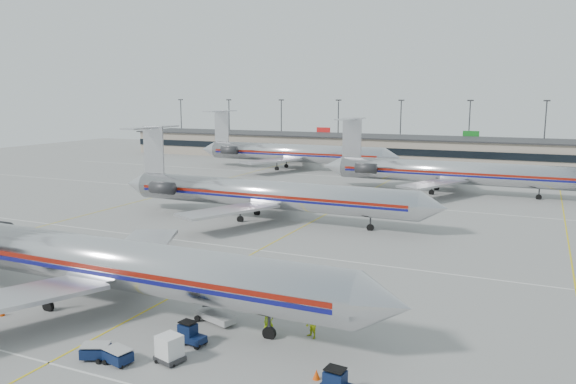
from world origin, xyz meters
The scene contains 18 objects.
ground centered at (0.00, 0.00, 0.00)m, with size 260.00×260.00×0.00m, color gray.
apron_markings centered at (0.00, 10.00, 0.01)m, with size 160.00×0.15×0.02m, color silver.
terminal centered at (0.00, 97.97, 3.16)m, with size 162.00×17.00×6.25m.
light_mast_row centered at (0.00, 112.00, 8.58)m, with size 163.60×0.40×15.28m.
jet_foreground centered at (-4.72, -9.25, 3.66)m, with size 48.17×28.36×12.61m.
jet_second_row centered at (-6.52, 23.54, 3.50)m, with size 46.07×27.13×12.06m.
jet_third_row centered at (12.45, 54.81, 3.62)m, with size 45.64×28.07×12.48m.
jet_back_row centered at (-24.29, 72.43, 3.79)m, with size 47.73×29.36×13.05m.
tug_center centered at (6.40, -12.26, 0.72)m, with size 2.05×1.23×1.57m.
tug_right centered at (17.40, -14.47, 0.76)m, with size 2.13×1.22×1.66m.
cart_inner centered at (3.92, -16.28, 0.51)m, with size 1.89×1.49×0.95m.
cart_outer centered at (2.24, -16.37, 0.51)m, with size 2.01×1.75×0.96m.
uld_container centered at (6.64, -14.78, 0.86)m, with size 1.91×1.72×1.70m.
belt_loader centered at (6.00, -8.33, 0.56)m, with size 4.06×2.17×2.08m.
ramp_worker_near centered at (10.49, -8.87, 0.98)m, with size 0.71×0.47×1.96m, color #A1D414.
ramp_worker_far centered at (13.28, -7.99, 0.95)m, with size 0.92×0.72×1.90m, color #BAD614.
cone_right centered at (15.64, -13.09, 0.30)m, with size 0.44×0.44×0.60m, color #CF4006.
cone_left centered at (-9.14, -13.89, 0.31)m, with size 0.45×0.45×0.61m, color #CF4006.
Camera 1 is at (26.52, -41.10, 16.04)m, focal length 35.00 mm.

